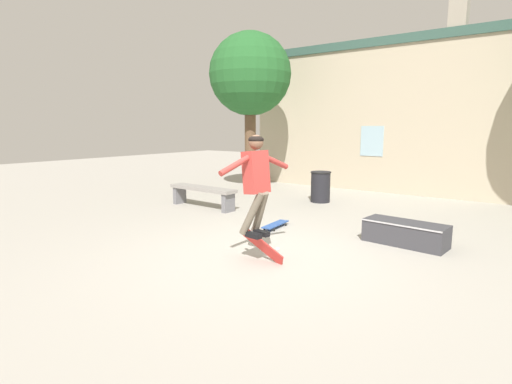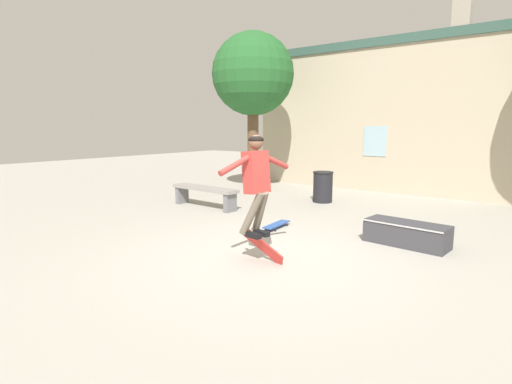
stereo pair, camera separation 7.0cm
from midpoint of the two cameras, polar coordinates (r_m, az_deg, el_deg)
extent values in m
plane|color=#A39E93|center=(6.18, 1.81, -9.26)|extent=(40.00, 40.00, 0.00)
cube|color=#B7A88E|center=(12.50, 21.79, 9.45)|extent=(10.48, 0.40, 4.28)
cube|color=#335147|center=(12.73, 22.44, 19.68)|extent=(11.00, 0.52, 0.25)
cube|color=gray|center=(12.65, 27.66, 22.66)|extent=(0.44, 0.44, 1.14)
cube|color=#99B7C6|center=(12.63, 16.78, 6.97)|extent=(0.70, 0.02, 0.90)
cylinder|color=brown|center=(12.38, -0.27, 6.23)|extent=(0.34, 0.34, 2.60)
sphere|color=#235B28|center=(12.46, -0.28, 16.50)|extent=(2.46, 2.46, 2.46)
cube|color=gray|center=(9.85, -7.16, 0.52)|extent=(1.96, 0.48, 0.08)
cube|color=slate|center=(10.52, -10.33, -0.42)|extent=(0.13, 0.35, 0.43)
cube|color=slate|center=(9.30, -3.50, -1.55)|extent=(0.13, 0.35, 0.43)
cube|color=#38383D|center=(7.19, 20.96, -5.59)|extent=(1.38, 0.64, 0.39)
cube|color=#B7B7BC|center=(6.91, 20.25, -4.56)|extent=(1.33, 0.16, 0.02)
cylinder|color=black|center=(10.63, 9.71, 0.73)|extent=(0.50, 0.50, 0.81)
torus|color=black|center=(10.59, 9.77, 2.79)|extent=(0.54, 0.54, 0.04)
cube|color=#B23833|center=(5.69, 0.35, 2.87)|extent=(0.33, 0.38, 0.62)
sphere|color=brown|center=(5.66, 0.36, 7.12)|extent=(0.24, 0.24, 0.21)
ellipsoid|color=black|center=(5.66, 0.36, 7.49)|extent=(0.25, 0.25, 0.12)
cylinder|color=#6B6051|center=(5.85, 0.94, -2.85)|extent=(0.39, 0.25, 0.68)
cube|color=black|center=(5.90, 1.14, -5.89)|extent=(0.27, 0.14, 0.07)
cylinder|color=#6B6051|center=(5.73, -0.26, -3.10)|extent=(0.41, 0.17, 0.68)
cube|color=black|center=(5.79, -0.05, -6.20)|extent=(0.27, 0.14, 0.07)
cylinder|color=#B23833|center=(5.96, 3.03, 4.39)|extent=(0.16, 0.57, 0.27)
cylinder|color=#B23833|center=(5.41, -2.59, 3.90)|extent=(0.16, 0.57, 0.27)
cube|color=red|center=(5.96, 1.23, -7.65)|extent=(0.82, 0.13, 0.54)
cylinder|color=silver|center=(5.80, 3.42, -8.12)|extent=(0.07, 0.06, 0.06)
cylinder|color=silver|center=(5.98, 3.20, -9.52)|extent=(0.07, 0.06, 0.06)
cylinder|color=silver|center=(6.00, -0.11, -5.34)|extent=(0.07, 0.06, 0.06)
cylinder|color=silver|center=(6.18, -0.23, -6.77)|extent=(0.07, 0.06, 0.06)
cube|color=#2D519E|center=(7.87, 3.22, -4.63)|extent=(0.27, 0.79, 0.02)
cylinder|color=black|center=(7.63, 3.04, -5.44)|extent=(0.02, 0.06, 0.05)
cylinder|color=black|center=(7.73, 1.64, -5.22)|extent=(0.02, 0.06, 0.05)
cylinder|color=black|center=(8.04, 4.74, -4.69)|extent=(0.02, 0.06, 0.05)
cylinder|color=black|center=(8.14, 3.38, -4.50)|extent=(0.02, 0.06, 0.05)
camera|label=1|loc=(0.03, -89.65, 0.06)|focal=28.00mm
camera|label=2|loc=(0.03, 90.35, -0.06)|focal=28.00mm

